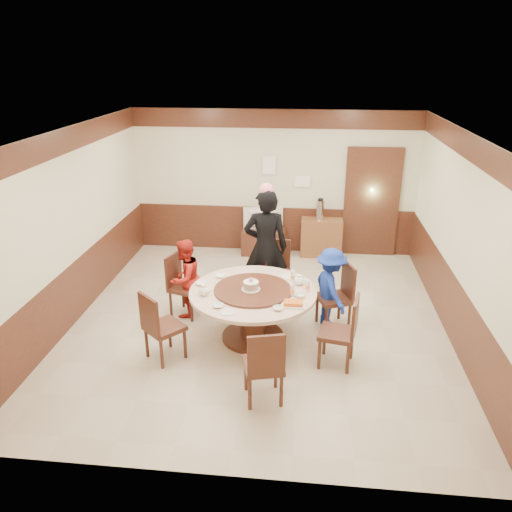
# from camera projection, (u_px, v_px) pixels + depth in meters

# --- Properties ---
(room) EXTENTS (6.00, 6.04, 2.84)m
(room) POSITION_uv_depth(u_px,v_px,m) (260.00, 255.00, 7.15)
(room) COLOR #C1AF9A
(room) RESTS_ON ground
(banquet_table) EXTENTS (1.74, 1.74, 0.78)m
(banquet_table) POSITION_uv_depth(u_px,v_px,m) (253.00, 305.00, 6.89)
(banquet_table) COLOR #442015
(banquet_table) RESTS_ON ground
(chair_0) EXTENTS (0.57, 0.57, 0.97)m
(chair_0) POSITION_uv_depth(u_px,v_px,m) (335.00, 307.00, 7.30)
(chair_0) COLOR #442015
(chair_0) RESTS_ON ground
(chair_1) EXTENTS (0.47, 0.48, 0.97)m
(chair_1) POSITION_uv_depth(u_px,v_px,m) (276.00, 281.00, 8.14)
(chair_1) COLOR #442015
(chair_1) RESTS_ON ground
(chair_2) EXTENTS (0.56, 0.55, 0.97)m
(chair_2) POSITION_uv_depth(u_px,v_px,m) (186.00, 296.00, 7.65)
(chair_2) COLOR #442015
(chair_2) RESTS_ON ground
(chair_3) EXTENTS (0.62, 0.62, 0.97)m
(chair_3) POSITION_uv_depth(u_px,v_px,m) (164.00, 338.00, 6.52)
(chair_3) COLOR #442015
(chair_3) RESTS_ON ground
(chair_4) EXTENTS (0.53, 0.54, 0.97)m
(chair_4) POSITION_uv_depth(u_px,v_px,m) (264.00, 377.00, 5.73)
(chair_4) COLOR #442015
(chair_4) RESTS_ON ground
(chair_5) EXTENTS (0.53, 0.52, 0.97)m
(chair_5) POSITION_uv_depth(u_px,v_px,m) (338.00, 343.00, 6.40)
(chair_5) COLOR #442015
(chair_5) RESTS_ON ground
(person_standing) EXTENTS (0.72, 0.51, 1.88)m
(person_standing) POSITION_uv_depth(u_px,v_px,m) (266.00, 247.00, 7.80)
(person_standing) COLOR black
(person_standing) RESTS_ON ground
(person_red) EXTENTS (0.67, 0.73, 1.22)m
(person_red) POSITION_uv_depth(u_px,v_px,m) (185.00, 278.00, 7.52)
(person_red) COLOR #B21F17
(person_red) RESTS_ON ground
(person_blue) EXTENTS (0.71, 0.90, 1.21)m
(person_blue) POSITION_uv_depth(u_px,v_px,m) (331.00, 288.00, 7.20)
(person_blue) COLOR navy
(person_blue) RESTS_ON ground
(birthday_cake) EXTENTS (0.26, 0.26, 0.18)m
(birthday_cake) POSITION_uv_depth(u_px,v_px,m) (251.00, 285.00, 6.75)
(birthday_cake) COLOR white
(birthday_cake) RESTS_ON banquet_table
(teapot_left) EXTENTS (0.17, 0.15, 0.13)m
(teapot_left) POSITION_uv_depth(u_px,v_px,m) (204.00, 291.00, 6.67)
(teapot_left) COLOR white
(teapot_left) RESTS_ON banquet_table
(teapot_right) EXTENTS (0.17, 0.15, 0.13)m
(teapot_right) POSITION_uv_depth(u_px,v_px,m) (299.00, 281.00, 6.97)
(teapot_right) COLOR white
(teapot_right) RESTS_ON banquet_table
(bowl_0) EXTENTS (0.14, 0.14, 0.03)m
(bowl_0) POSITION_uv_depth(u_px,v_px,m) (220.00, 276.00, 7.21)
(bowl_0) COLOR white
(bowl_0) RESTS_ON banquet_table
(bowl_1) EXTENTS (0.13, 0.13, 0.04)m
(bowl_1) POSITION_uv_depth(u_px,v_px,m) (278.00, 308.00, 6.29)
(bowl_1) COLOR white
(bowl_1) RESTS_ON banquet_table
(bowl_2) EXTENTS (0.14, 0.14, 0.03)m
(bowl_2) POSITION_uv_depth(u_px,v_px,m) (218.00, 306.00, 6.37)
(bowl_2) COLOR white
(bowl_2) RESTS_ON banquet_table
(bowl_3) EXTENTS (0.13, 0.13, 0.04)m
(bowl_3) POSITION_uv_depth(u_px,v_px,m) (300.00, 295.00, 6.63)
(bowl_3) COLOR white
(bowl_3) RESTS_ON banquet_table
(bowl_4) EXTENTS (0.16, 0.16, 0.04)m
(bowl_4) POSITION_uv_depth(u_px,v_px,m) (202.00, 283.00, 6.98)
(bowl_4) COLOR white
(bowl_4) RESTS_ON banquet_table
(saucer_near) EXTENTS (0.18, 0.18, 0.01)m
(saucer_near) POSITION_uv_depth(u_px,v_px,m) (227.00, 312.00, 6.23)
(saucer_near) COLOR white
(saucer_near) RESTS_ON banquet_table
(saucer_far) EXTENTS (0.18, 0.18, 0.01)m
(saucer_far) POSITION_uv_depth(u_px,v_px,m) (288.00, 277.00, 7.22)
(saucer_far) COLOR white
(saucer_far) RESTS_ON banquet_table
(shrimp_platter) EXTENTS (0.30, 0.20, 0.06)m
(shrimp_platter) POSITION_uv_depth(u_px,v_px,m) (293.00, 304.00, 6.40)
(shrimp_platter) COLOR white
(shrimp_platter) RESTS_ON banquet_table
(bottle_0) EXTENTS (0.06, 0.06, 0.16)m
(bottle_0) POSITION_uv_depth(u_px,v_px,m) (292.00, 290.00, 6.64)
(bottle_0) COLOR white
(bottle_0) RESTS_ON banquet_table
(bottle_1) EXTENTS (0.06, 0.06, 0.16)m
(bottle_1) POSITION_uv_depth(u_px,v_px,m) (308.00, 287.00, 6.75)
(bottle_1) COLOR white
(bottle_1) RESTS_ON banquet_table
(bottle_2) EXTENTS (0.06, 0.06, 0.16)m
(bottle_2) POSITION_uv_depth(u_px,v_px,m) (293.00, 276.00, 7.06)
(bottle_2) COLOR white
(bottle_2) RESTS_ON banquet_table
(tv_stand) EXTENTS (0.85, 0.45, 0.50)m
(tv_stand) POSITION_uv_depth(u_px,v_px,m) (263.00, 242.00, 10.00)
(tv_stand) COLOR #442015
(tv_stand) RESTS_ON ground
(television) EXTENTS (0.79, 0.25, 0.45)m
(television) POSITION_uv_depth(u_px,v_px,m) (264.00, 219.00, 9.82)
(television) COLOR gray
(television) RESTS_ON tv_stand
(side_cabinet) EXTENTS (0.80, 0.40, 0.75)m
(side_cabinet) POSITION_uv_depth(u_px,v_px,m) (321.00, 237.00, 9.87)
(side_cabinet) COLOR brown
(side_cabinet) RESTS_ON ground
(thermos) EXTENTS (0.15, 0.15, 0.38)m
(thermos) POSITION_uv_depth(u_px,v_px,m) (320.00, 210.00, 9.66)
(thermos) COLOR silver
(thermos) RESTS_ON side_cabinet
(notice_left) EXTENTS (0.25, 0.00, 0.35)m
(notice_left) POSITION_uv_depth(u_px,v_px,m) (269.00, 165.00, 9.61)
(notice_left) COLOR white
(notice_left) RESTS_ON room
(notice_right) EXTENTS (0.30, 0.00, 0.22)m
(notice_right) POSITION_uv_depth(u_px,v_px,m) (302.00, 182.00, 9.66)
(notice_right) COLOR white
(notice_right) RESTS_ON room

